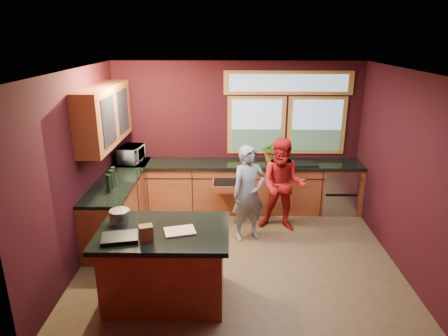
{
  "coord_description": "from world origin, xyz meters",
  "views": [
    {
      "loc": [
        -0.14,
        -5.19,
        3.14
      ],
      "look_at": [
        -0.22,
        0.4,
        1.26
      ],
      "focal_mm": 32.0,
      "sensor_mm": 36.0,
      "label": 1
    }
  ],
  "objects_px": {
    "cutting_board": "(180,231)",
    "person_grey": "(249,193)",
    "person_red": "(283,185)",
    "stock_pot": "(120,217)",
    "island": "(165,264)"
  },
  "relations": [
    {
      "from": "person_grey",
      "to": "cutting_board",
      "type": "height_order",
      "value": "person_grey"
    },
    {
      "from": "person_red",
      "to": "cutting_board",
      "type": "height_order",
      "value": "person_red"
    },
    {
      "from": "island",
      "to": "cutting_board",
      "type": "height_order",
      "value": "cutting_board"
    },
    {
      "from": "person_grey",
      "to": "cutting_board",
      "type": "distance_m",
      "value": 1.86
    },
    {
      "from": "cutting_board",
      "to": "person_grey",
      "type": "bearing_deg",
      "value": 61.68
    },
    {
      "from": "island",
      "to": "cutting_board",
      "type": "distance_m",
      "value": 0.52
    },
    {
      "from": "island",
      "to": "stock_pot",
      "type": "distance_m",
      "value": 0.8
    },
    {
      "from": "person_grey",
      "to": "cutting_board",
      "type": "xyz_separation_m",
      "value": [
        -0.88,
        -1.63,
        0.19
      ]
    },
    {
      "from": "person_grey",
      "to": "person_red",
      "type": "xyz_separation_m",
      "value": [
        0.57,
        0.32,
        0.02
      ]
    },
    {
      "from": "island",
      "to": "stock_pot",
      "type": "height_order",
      "value": "stock_pot"
    },
    {
      "from": "stock_pot",
      "to": "person_grey",
      "type": "bearing_deg",
      "value": 41.29
    },
    {
      "from": "island",
      "to": "person_red",
      "type": "xyz_separation_m",
      "value": [
        1.65,
        1.9,
        0.31
      ]
    },
    {
      "from": "person_red",
      "to": "island",
      "type": "bearing_deg",
      "value": -117.18
    },
    {
      "from": "person_red",
      "to": "stock_pot",
      "type": "distance_m",
      "value": 2.82
    },
    {
      "from": "stock_pot",
      "to": "cutting_board",
      "type": "bearing_deg",
      "value": -14.93
    }
  ]
}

